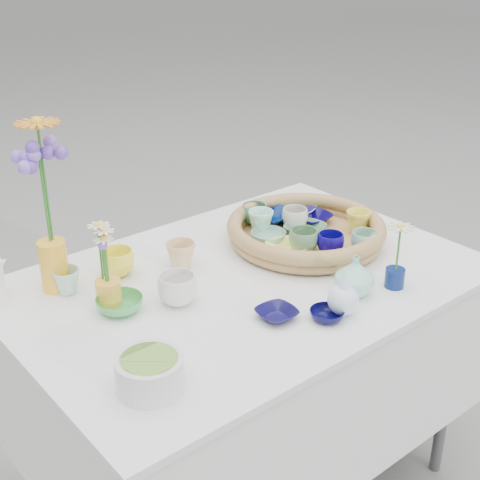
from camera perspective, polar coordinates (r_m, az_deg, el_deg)
wicker_tray at (r=2.00m, az=5.64°, el=0.75°), size 0.47×0.47×0.08m
tray_ceramic_0 at (r=2.11m, az=2.38°, el=2.02°), size 0.18×0.18×0.04m
tray_ceramic_1 at (r=2.11m, az=6.16°, el=1.88°), size 0.12×0.12×0.03m
tray_ceramic_2 at (r=2.06m, az=10.01°, el=1.55°), size 0.09×0.09×0.07m
tray_ceramic_3 at (r=2.03m, az=5.57°, el=0.90°), size 0.15×0.15×0.03m
tray_ceramic_4 at (r=1.91m, az=5.44°, el=-0.07°), size 0.11×0.11×0.07m
tray_ceramic_5 at (r=1.97m, az=2.44°, el=0.26°), size 0.13×0.13×0.03m
tray_ceramic_6 at (r=2.02m, az=1.79°, el=1.57°), size 0.10×0.10×0.07m
tray_ceramic_7 at (r=2.06m, az=4.70°, el=1.87°), size 0.10×0.10×0.06m
tray_ceramic_8 at (r=2.17m, az=5.09°, el=2.53°), size 0.13×0.13×0.02m
tray_ceramic_9 at (r=1.91m, az=7.72°, el=-0.30°), size 0.08×0.08×0.06m
tray_ceramic_10 at (r=1.91m, az=4.04°, el=-0.73°), size 0.13×0.13×0.03m
tray_ceramic_11 at (r=1.94m, az=10.57°, el=-0.16°), size 0.09×0.09×0.06m
tray_ceramic_12 at (r=2.09m, az=1.22°, el=2.23°), size 0.08×0.08×0.06m
loose_ceramic_0 at (r=1.85m, az=-10.41°, el=-1.91°), size 0.12×0.12×0.07m
loose_ceramic_1 at (r=1.86m, az=-5.07°, el=-1.29°), size 0.09×0.09×0.08m
loose_ceramic_2 at (r=1.69m, az=-10.24°, el=-5.43°), size 0.15×0.15×0.04m
loose_ceramic_3 at (r=1.69m, az=-5.37°, el=-4.22°), size 0.11×0.11×0.08m
loose_ceramic_4 at (r=1.63m, az=3.15°, el=-6.33°), size 0.10×0.10×0.02m
loose_ceramic_5 at (r=1.79m, az=-14.59°, el=-3.42°), size 0.10×0.10×0.07m
loose_ceramic_6 at (r=1.64m, az=7.42°, el=-6.36°), size 0.10×0.10×0.03m
fluted_bowl at (r=1.41m, az=-7.70°, el=-11.21°), size 0.15×0.15×0.07m
bud_vase_paleblue at (r=1.65m, az=8.84°, el=-4.44°), size 0.09×0.09×0.12m
bud_vase_seafoam at (r=1.74m, az=9.76°, el=-3.01°), size 0.13×0.13×0.11m
bud_vase_cobalt at (r=1.81m, az=13.06°, el=-3.16°), size 0.07×0.07×0.05m
single_daisy at (r=1.76m, az=13.36°, el=-0.75°), size 0.11×0.11×0.14m
tall_vase_yellow at (r=1.80m, az=-15.59°, el=-2.11°), size 0.08×0.08×0.14m
gerbera at (r=1.72m, az=-16.29°, el=4.66°), size 0.17×0.17×0.33m
hydrangea at (r=1.73m, az=-16.31°, el=3.24°), size 0.09×0.09×0.31m
daisy_cup at (r=1.71m, az=-11.14°, el=-4.44°), size 0.07×0.07×0.07m
daisy_posy at (r=1.66m, az=-11.79°, el=-1.04°), size 0.08×0.08×0.15m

